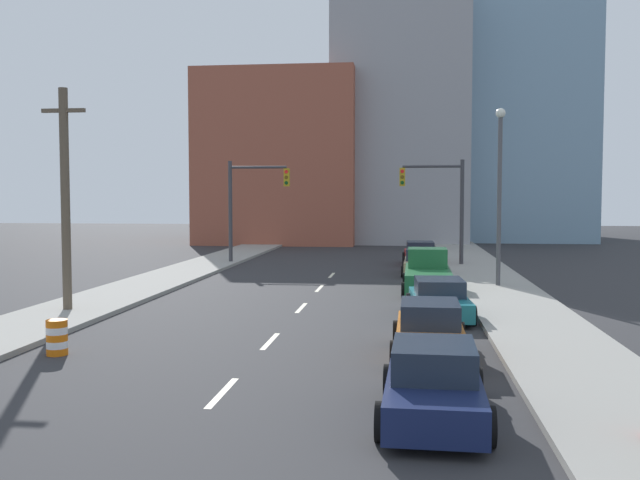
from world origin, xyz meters
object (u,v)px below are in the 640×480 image
traffic_signal_right (444,198)px  sedan_tan (420,263)px  traffic_barrel (57,337)px  sedan_orange (430,332)px  traffic_signal_left (247,198)px  sedan_red (420,254)px  pickup_truck_green (428,274)px  sedan_navy (434,384)px  street_lamp (500,185)px  sedan_teal (439,300)px  utility_pole_left_mid (65,199)px

traffic_signal_right → sedan_tan: traffic_signal_right is taller
traffic_barrel → sedan_tan: (10.06, 20.75, 0.16)m
traffic_barrel → sedan_orange: (9.90, 0.86, 0.21)m
traffic_signal_left → sedan_red: size_ratio=1.34×
traffic_signal_right → pickup_truck_green: traffic_signal_right is taller
sedan_navy → sedan_orange: 5.24m
sedan_navy → pickup_truck_green: bearing=90.0°
pickup_truck_green → traffic_signal_left: bearing=133.4°
street_lamp → sedan_orange: size_ratio=1.79×
sedan_navy → sedan_tan: 25.13m
street_lamp → sedan_teal: size_ratio=1.72×
sedan_teal → sedan_tan: sedan_tan is taller
traffic_signal_left → sedan_orange: traffic_signal_left is taller
traffic_barrel → pickup_truck_green: (10.24, 13.87, 0.30)m
traffic_signal_left → sedan_tan: traffic_signal_left is taller
traffic_barrel → sedan_navy: sedan_navy is taller
traffic_barrel → sedan_orange: sedan_orange is taller
sedan_teal → sedan_tan: size_ratio=1.07×
traffic_signal_left → sedan_teal: size_ratio=1.34×
utility_pole_left_mid → sedan_teal: 13.78m
traffic_signal_right → sedan_teal: (-1.13, -18.45, -3.48)m
street_lamp → utility_pole_left_mid: bearing=-151.4°
street_lamp → sedan_teal: 9.70m
traffic_barrel → pickup_truck_green: size_ratio=0.16×
sedan_tan → sedan_teal: bearing=-87.3°
street_lamp → sedan_navy: size_ratio=1.83×
sedan_orange → sedan_teal: (0.53, 6.24, -0.05)m
traffic_signal_left → sedan_teal: bearing=-59.2°
sedan_tan → sedan_navy: bearing=-89.4°
sedan_navy → sedan_tan: sedan_navy is taller
utility_pole_left_mid → sedan_navy: 16.99m
traffic_signal_left → sedan_navy: 31.86m
traffic_signal_left → pickup_truck_green: bearing=-47.3°
traffic_signal_right → sedan_orange: bearing=-93.9°
street_lamp → sedan_red: (-3.31, 11.15, -4.11)m
sedan_navy → pickup_truck_green: size_ratio=0.77×
traffic_barrel → sedan_teal: (10.43, 7.11, 0.16)m
sedan_orange → pickup_truck_green: size_ratio=0.79×
sedan_orange → utility_pole_left_mid: bearing=157.1°
sedan_navy → sedan_tan: size_ratio=1.01×
sedan_orange → sedan_teal: size_ratio=0.96×
sedan_orange → sedan_tan: sedan_orange is taller
pickup_truck_green → sedan_red: bearing=91.0°
traffic_barrel → sedan_tan: sedan_tan is taller
traffic_barrel → traffic_signal_left: bearing=91.3°
pickup_truck_green → sedan_navy: bearing=-90.7°
traffic_signal_right → traffic_barrel: bearing=-114.3°
utility_pole_left_mid → sedan_teal: bearing=3.0°
sedan_navy → street_lamp: bearing=80.8°
sedan_orange → sedan_tan: size_ratio=1.03×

